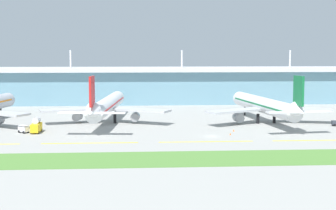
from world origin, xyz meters
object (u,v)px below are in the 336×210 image
baggage_cart (23,129)px  safety_cone_nose_front (230,134)px  fuel_truck (36,126)px  safety_cone_left_wingtip (234,130)px  airliner_far_middle (265,106)px  airliner_near_middle (107,105)px

baggage_cart → safety_cone_nose_front: bearing=-7.4°
baggage_cart → fuel_truck: bearing=5.2°
fuel_truck → safety_cone_left_wingtip: (65.19, -1.90, -1.91)m
fuel_truck → baggage_cart: fuel_truck is taller
fuel_truck → safety_cone_nose_front: bearing=-8.2°
fuel_truck → airliner_far_middle: bearing=12.0°
airliner_far_middle → safety_cone_nose_front: size_ratio=92.84×
airliner_near_middle → airliner_far_middle: same height
airliner_far_middle → safety_cone_nose_front: airliner_far_middle is taller
airliner_near_middle → baggage_cart: bearing=-139.7°
airliner_far_middle → safety_cone_nose_front: 32.45m
safety_cone_left_wingtip → safety_cone_nose_front: size_ratio=1.00×
airliner_near_middle → fuel_truck: bearing=-135.3°
safety_cone_nose_front → baggage_cart: bearing=172.6°
baggage_cart → safety_cone_left_wingtip: baggage_cart is taller
airliner_far_middle → baggage_cart: airliner_far_middle is taller
baggage_cart → airliner_near_middle: bearing=40.3°
airliner_far_middle → fuel_truck: 82.63m
airliner_near_middle → safety_cone_left_wingtip: airliner_near_middle is taller
airliner_far_middle → baggage_cart: (-84.79, -17.60, -5.19)m
airliner_near_middle → safety_cone_nose_front: airliner_near_middle is taller
airliner_far_middle → fuel_truck: size_ratio=9.00×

